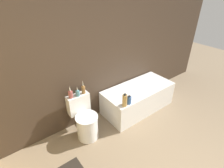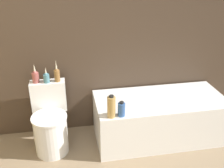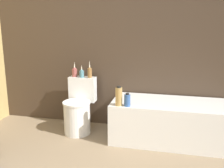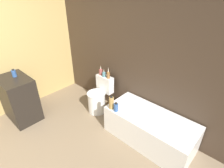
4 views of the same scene
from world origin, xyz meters
TOP-DOWN VIEW (x-y plane):
  - wall_back_tiled at (0.00, 2.33)m, footprint 6.40×0.06m
  - bathtub at (0.86, 1.95)m, footprint 1.44×0.66m
  - toilet at (-0.36, 1.96)m, footprint 0.37×0.51m
  - vase_gold at (-0.47, 2.15)m, footprint 0.07×0.07m
  - vase_silver at (-0.36, 2.12)m, footprint 0.06×0.06m
  - vase_bronze at (-0.24, 2.13)m, footprint 0.06×0.06m
  - shampoo_bottle_tall at (0.26, 1.68)m, footprint 0.08×0.08m
  - shampoo_bottle_short at (0.36, 1.68)m, footprint 0.07×0.07m

SIDE VIEW (x-z plane):
  - bathtub at x=0.86m, z-range 0.00..0.51m
  - toilet at x=-0.36m, z-range -0.06..0.67m
  - shampoo_bottle_short at x=0.36m, z-range 0.50..0.66m
  - shampoo_bottle_tall at x=0.26m, z-range 0.50..0.73m
  - vase_silver at x=-0.36m, z-range 0.69..0.87m
  - vase_gold at x=-0.47m, z-range 0.69..0.90m
  - vase_bronze at x=-0.24m, z-range 0.68..0.92m
  - wall_back_tiled at x=0.00m, z-range 0.00..2.60m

